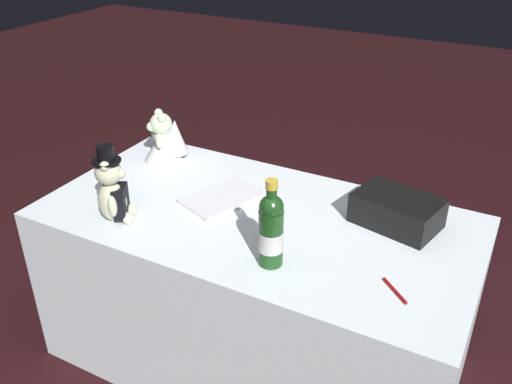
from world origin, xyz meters
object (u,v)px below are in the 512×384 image
object	(u,v)px
teddy_bear_bride	(166,139)
signing_pen	(394,289)
champagne_bottle	(271,229)
teddy_bear_groom	(113,190)
guestbook	(223,198)
gift_case_black	(397,211)

from	to	relation	value
teddy_bear_bride	signing_pen	xyz separation A→B (m)	(1.15, -0.43, -0.09)
champagne_bottle	signing_pen	size ratio (longest dim) A/B	2.94
teddy_bear_groom	champagne_bottle	distance (m)	0.62
champagne_bottle	guestbook	size ratio (longest dim) A/B	1.01
champagne_bottle	guestbook	bearing A→B (deg)	141.10
champagne_bottle	signing_pen	distance (m)	0.41
champagne_bottle	signing_pen	bearing A→B (deg)	7.04
teddy_bear_groom	champagne_bottle	world-z (taller)	champagne_bottle
champagne_bottle	guestbook	world-z (taller)	champagne_bottle
teddy_bear_groom	gift_case_black	xyz separation A→B (m)	(0.91, 0.45, -0.06)
signing_pen	gift_case_black	world-z (taller)	gift_case_black
teddy_bear_groom	champagne_bottle	size ratio (longest dim) A/B	0.97
teddy_bear_groom	teddy_bear_bride	size ratio (longest dim) A/B	1.30
teddy_bear_bride	champagne_bottle	distance (m)	0.90
teddy_bear_groom	signing_pen	bearing A→B (deg)	4.16
teddy_bear_groom	signing_pen	world-z (taller)	teddy_bear_groom
gift_case_black	champagne_bottle	bearing A→B (deg)	-124.57
guestbook	gift_case_black	bearing A→B (deg)	32.90
signing_pen	gift_case_black	bearing A→B (deg)	104.97
guestbook	teddy_bear_groom	bearing A→B (deg)	-110.42
teddy_bear_groom	signing_pen	distance (m)	1.02
signing_pen	guestbook	world-z (taller)	guestbook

